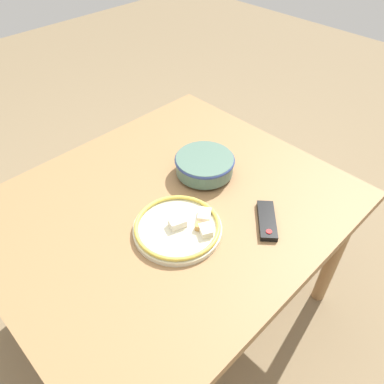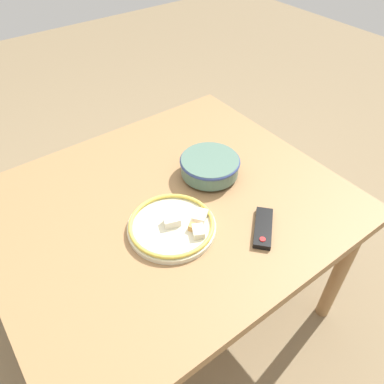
% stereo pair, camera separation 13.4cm
% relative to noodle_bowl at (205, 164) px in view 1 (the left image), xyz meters
% --- Properties ---
extents(ground_plane, '(8.00, 8.00, 0.00)m').
position_rel_noodle_bowl_xyz_m(ground_plane, '(0.22, 0.02, -0.76)').
color(ground_plane, '#7F6B4C').
extents(dining_table, '(1.25, 1.07, 0.71)m').
position_rel_noodle_bowl_xyz_m(dining_table, '(0.22, 0.02, -0.12)').
color(dining_table, olive).
rests_on(dining_table, ground_plane).
extents(noodle_bowl, '(0.23, 0.23, 0.08)m').
position_rel_noodle_bowl_xyz_m(noodle_bowl, '(0.00, 0.00, 0.00)').
color(noodle_bowl, '#4C6B5B').
rests_on(noodle_bowl, dining_table).
extents(food_plate, '(0.30, 0.30, 0.05)m').
position_rel_noodle_bowl_xyz_m(food_plate, '(0.28, 0.15, -0.03)').
color(food_plate, beige).
rests_on(food_plate, dining_table).
extents(tv_remote, '(0.17, 0.16, 0.02)m').
position_rel_noodle_bowl_xyz_m(tv_remote, '(0.03, 0.33, -0.04)').
color(tv_remote, black).
rests_on(tv_remote, dining_table).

